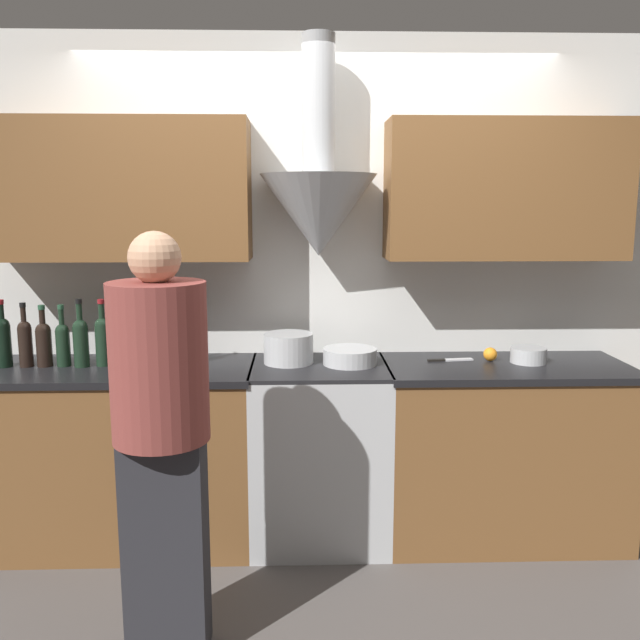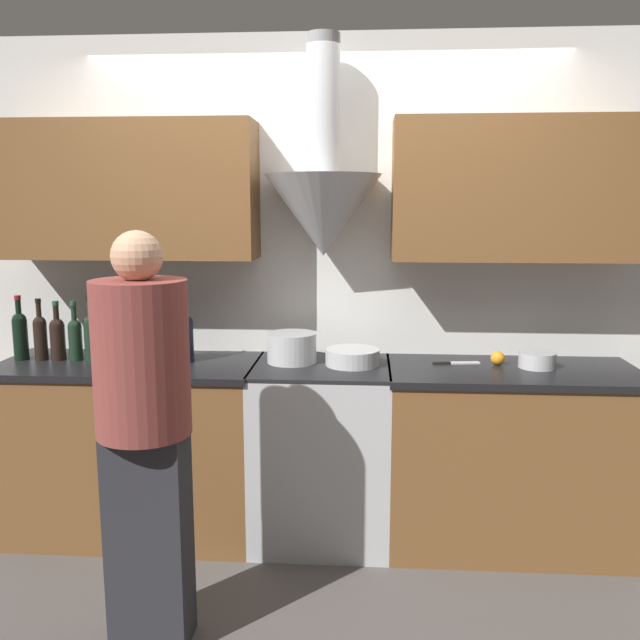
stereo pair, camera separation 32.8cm
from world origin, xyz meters
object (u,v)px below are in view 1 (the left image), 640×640
(wine_bottle_3, at_px, (63,342))
(wine_bottle_7, at_px, (144,339))
(wine_bottle_5, at_px, (103,338))
(wine_bottle_9, at_px, (181,338))
(stove_range, at_px, (319,451))
(wine_bottle_0, at_px, (3,339))
(wine_bottle_8, at_px, (163,339))
(saucepan, at_px, (528,355))
(stock_pot, at_px, (289,348))
(orange_fruit, at_px, (490,354))
(mixing_bowl, at_px, (350,356))
(wine_bottle_2, at_px, (44,342))
(wine_bottle_1, at_px, (25,341))
(wine_bottle_4, at_px, (81,340))
(person_foreground_left, at_px, (162,431))
(wine_bottle_6, at_px, (123,342))

(wine_bottle_3, relative_size, wine_bottle_7, 0.89)
(wine_bottle_5, distance_m, wine_bottle_9, 0.39)
(stove_range, relative_size, wine_bottle_3, 2.96)
(wine_bottle_0, height_order, wine_bottle_8, wine_bottle_0)
(saucepan, bearing_deg, wine_bottle_0, -179.80)
(stove_range, height_order, saucepan, saucepan)
(wine_bottle_0, height_order, stock_pot, wine_bottle_0)
(orange_fruit, height_order, saucepan, saucepan)
(mixing_bowl, bearing_deg, wine_bottle_7, -179.37)
(wine_bottle_3, xyz_separation_m, mixing_bowl, (1.44, -0.01, -0.08))
(wine_bottle_7, xyz_separation_m, stock_pot, (0.72, 0.05, -0.07))
(wine_bottle_2, distance_m, saucepan, 2.46)
(wine_bottle_1, xyz_separation_m, wine_bottle_9, (0.77, 0.01, 0.01))
(wine_bottle_4, distance_m, person_foreground_left, 1.10)
(wine_bottle_2, relative_size, wine_bottle_4, 0.91)
(wine_bottle_4, distance_m, wine_bottle_6, 0.21)
(wine_bottle_3, relative_size, wine_bottle_5, 0.92)
(wine_bottle_5, relative_size, saucepan, 1.85)
(wine_bottle_1, height_order, wine_bottle_7, wine_bottle_7)
(wine_bottle_3, relative_size, wine_bottle_8, 0.95)
(stock_pot, relative_size, saucepan, 1.39)
(stove_range, xyz_separation_m, wine_bottle_5, (-1.09, 0.03, 0.60))
(wine_bottle_3, bearing_deg, person_foreground_left, -54.27)
(wine_bottle_6, relative_size, mixing_bowl, 1.13)
(wine_bottle_4, relative_size, orange_fruit, 4.84)
(wine_bottle_3, relative_size, orange_fruit, 4.41)
(wine_bottle_1, distance_m, wine_bottle_4, 0.28)
(wine_bottle_0, distance_m, wine_bottle_9, 0.88)
(wine_bottle_1, height_order, wine_bottle_4, wine_bottle_4)
(wine_bottle_0, height_order, wine_bottle_7, wine_bottle_7)
(stock_pot, height_order, mixing_bowl, stock_pot)
(wine_bottle_6, xyz_separation_m, wine_bottle_8, (0.20, 0.02, 0.01))
(wine_bottle_2, xyz_separation_m, saucepan, (2.46, 0.00, -0.09))
(wine_bottle_7, xyz_separation_m, saucepan, (1.96, 0.02, -0.10))
(stove_range, xyz_separation_m, wine_bottle_0, (-1.58, 0.02, 0.60))
(orange_fruit, relative_size, person_foreground_left, 0.04)
(wine_bottle_7, xyz_separation_m, person_foreground_left, (0.27, -0.92, -0.17))
(stove_range, height_order, wine_bottle_9, wine_bottle_9)
(wine_bottle_3, distance_m, saucepan, 2.37)
(wine_bottle_7, bearing_deg, mixing_bowl, 0.63)
(wine_bottle_0, xyz_separation_m, wine_bottle_8, (0.79, 0.01, -0.00))
(wine_bottle_1, bearing_deg, wine_bottle_3, 2.32)
(wine_bottle_0, relative_size, person_foreground_left, 0.21)
(orange_fruit, bearing_deg, wine_bottle_3, -178.83)
(orange_fruit, distance_m, person_foreground_left, 1.80)
(stove_range, distance_m, wine_bottle_6, 1.14)
(stove_range, relative_size, wine_bottle_0, 2.72)
(wine_bottle_4, distance_m, orange_fruit, 2.09)
(stove_range, bearing_deg, stock_pot, 159.84)
(wine_bottle_3, distance_m, wine_bottle_4, 0.10)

